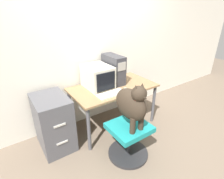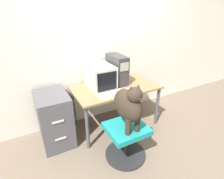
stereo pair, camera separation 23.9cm
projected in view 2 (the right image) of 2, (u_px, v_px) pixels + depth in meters
name	position (u px, v px, depth m)	size (l,w,h in m)	color
ground_plane	(127.00, 136.00, 2.78)	(12.00, 12.00, 0.00)	#6B5B4C
wall_back	(103.00, 45.00, 2.88)	(8.00, 0.05, 2.60)	silver
desk	(116.00, 91.00, 2.81)	(1.35, 0.75, 0.72)	olive
crt_monitor	(100.00, 76.00, 2.70)	(0.37, 0.48, 0.35)	beige
pc_tower	(117.00, 69.00, 2.83)	(0.19, 0.45, 0.46)	#333338
keyboard	(112.00, 94.00, 2.51)	(0.42, 0.18, 0.03)	beige
computer_mouse	(127.00, 89.00, 2.64)	(0.07, 0.04, 0.03)	beige
office_chair	(126.00, 140.00, 2.31)	(0.55, 0.55, 0.49)	#262628
dog	(128.00, 105.00, 2.06)	(0.24, 0.50, 0.62)	#33281E
filing_cabinet	(55.00, 119.00, 2.54)	(0.43, 0.62, 0.78)	#4C4C51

